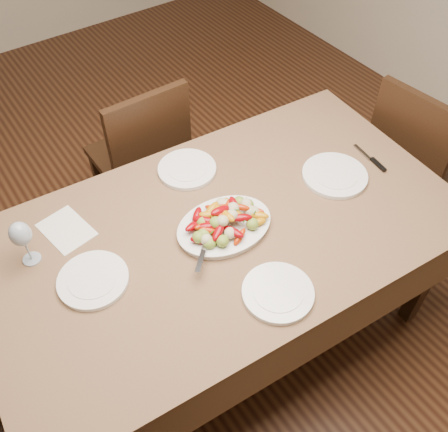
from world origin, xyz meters
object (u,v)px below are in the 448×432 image
at_px(dining_table, 224,283).
at_px(chair_right, 419,160).
at_px(plate_near, 278,293).
at_px(plate_left, 93,280).
at_px(chair_far, 138,155).
at_px(wine_glass, 24,242).
at_px(plate_far, 187,169).
at_px(serving_platter, 224,227).
at_px(plate_right, 335,175).

xyz_separation_m(dining_table, chair_right, (1.23, -0.01, 0.10)).
distance_m(chair_right, plate_near, 1.34).
xyz_separation_m(dining_table, plate_left, (-0.52, 0.05, 0.39)).
height_order(chair_far, plate_left, chair_far).
bearing_deg(plate_near, plate_left, 140.33).
bearing_deg(dining_table, plate_left, 173.94).
distance_m(chair_far, wine_glass, 1.00).
relative_size(chair_right, plate_far, 3.84).
bearing_deg(dining_table, plate_far, 81.49).
relative_size(serving_platter, plate_far, 1.47).
xyz_separation_m(serving_platter, plate_far, (0.06, 0.36, -0.00)).
height_order(serving_platter, wine_glass, wine_glass).
height_order(dining_table, plate_left, plate_left).
distance_m(serving_platter, plate_far, 0.36).
xyz_separation_m(chair_right, plate_left, (-1.75, 0.06, 0.29)).
bearing_deg(chair_right, plate_near, 99.63).
bearing_deg(dining_table, plate_near, -93.90).
bearing_deg(plate_far, plate_near, -96.19).
bearing_deg(chair_right, dining_table, 83.83).
relative_size(chair_right, wine_glass, 4.64).
xyz_separation_m(plate_right, plate_near, (-0.56, -0.31, 0.00)).
distance_m(chair_right, plate_right, 0.75).
xyz_separation_m(serving_platter, wine_glass, (-0.65, 0.28, 0.09)).
bearing_deg(plate_left, serving_platter, -7.36).
xyz_separation_m(plate_left, plate_far, (0.57, 0.29, 0.00)).
height_order(serving_platter, plate_right, serving_platter).
relative_size(dining_table, plate_far, 7.43).
xyz_separation_m(plate_left, plate_near, (0.49, -0.41, 0.00)).
relative_size(plate_right, wine_glass, 1.33).
height_order(dining_table, plate_right, plate_right).
bearing_deg(wine_glass, plate_near, -44.60).
bearing_deg(plate_right, plate_far, 141.49).
relative_size(plate_far, plate_near, 1.00).
bearing_deg(plate_right, chair_far, 118.34).
bearing_deg(wine_glass, chair_right, -8.39).
height_order(plate_left, plate_near, same).
height_order(chair_right, plate_near, chair_right).
bearing_deg(chair_far, dining_table, 86.09).
bearing_deg(plate_near, dining_table, 86.10).
bearing_deg(dining_table, chair_far, 86.60).
bearing_deg(chair_right, plate_right, 86.88).
relative_size(chair_far, chair_right, 1.00).
height_order(chair_far, chair_right, same).
xyz_separation_m(chair_far, plate_left, (-0.57, -0.81, 0.29)).
bearing_deg(serving_platter, chair_right, 0.15).
distance_m(dining_table, plate_left, 0.65).
xyz_separation_m(dining_table, wine_glass, (-0.66, 0.27, 0.48)).
xyz_separation_m(plate_far, plate_near, (-0.08, -0.70, 0.00)).
bearing_deg(dining_table, serving_platter, -120.50).
bearing_deg(plate_near, serving_platter, 87.07).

